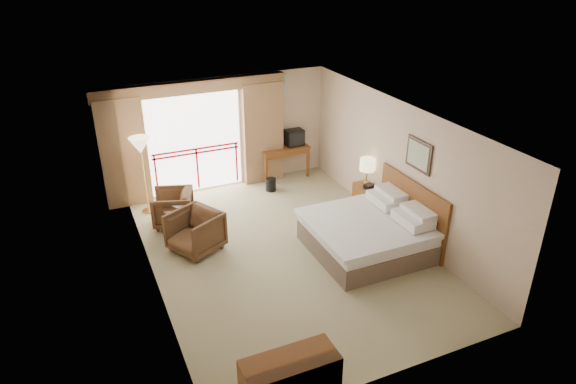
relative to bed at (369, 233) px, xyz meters
name	(u,v)px	position (x,y,z in m)	size (l,w,h in m)	color
floor	(286,252)	(-1.50, 0.60, -0.38)	(7.00, 7.00, 0.00)	#958F66
ceiling	(285,119)	(-1.50, 0.60, 2.32)	(7.00, 7.00, 0.00)	white
wall_back	(227,132)	(-1.50, 4.10, 0.97)	(5.00, 5.00, 0.00)	beige
wall_front	(395,297)	(-1.50, -2.90, 0.97)	(5.00, 5.00, 0.00)	beige
wall_left	(148,216)	(-4.00, 0.60, 0.97)	(7.00, 7.00, 0.00)	beige
wall_right	(399,168)	(1.00, 0.60, 0.97)	(7.00, 7.00, 0.00)	beige
balcony_door	(195,143)	(-2.30, 4.08, 0.82)	(2.40, 2.40, 0.00)	white
balcony_railing	(197,158)	(-2.30, 4.06, 0.44)	(2.09, 0.03, 1.02)	#AB0E19
curtain_left	(123,153)	(-3.95, 3.95, 0.87)	(1.00, 0.26, 2.50)	#886040
curtain_right	(262,133)	(-0.65, 3.95, 0.87)	(1.00, 0.26, 2.50)	#886040
valance	(192,87)	(-2.30, 3.98, 2.17)	(4.40, 0.22, 0.28)	#886040
hvac_vent	(277,86)	(-0.20, 4.07, 1.97)	(0.50, 0.04, 0.50)	silver
bed	(369,233)	(0.00, 0.00, 0.00)	(2.13, 2.06, 0.97)	brown
headboard	(412,212)	(0.96, 0.00, 0.27)	(0.06, 2.10, 1.30)	#5F3116
framed_art	(419,155)	(0.97, 0.00, 1.47)	(0.04, 0.72, 0.60)	black
nightstand	(366,198)	(0.86, 1.47, -0.06)	(0.44, 0.52, 0.62)	#5F3116
table_lamp	(367,165)	(0.86, 1.52, 0.70)	(0.33, 0.33, 0.59)	tan
phone	(369,186)	(0.81, 1.32, 0.29)	(0.20, 0.16, 0.09)	black
desk	(283,153)	(-0.10, 3.99, 0.26)	(1.25, 0.60, 0.82)	#5F3116
tv	(294,138)	(0.20, 3.93, 0.64)	(0.45, 0.36, 0.41)	black
coffee_maker	(270,143)	(-0.45, 3.94, 0.58)	(0.13, 0.13, 0.28)	black
cup	(277,147)	(-0.30, 3.89, 0.48)	(0.07, 0.07, 0.09)	white
wastebasket	(271,185)	(-0.72, 3.28, -0.22)	(0.25, 0.25, 0.32)	black
armchair_far	(174,223)	(-3.23, 2.61, -0.38)	(0.81, 0.83, 0.75)	#452B19
armchair_near	(197,250)	(-3.07, 1.37, -0.38)	(0.87, 0.90, 0.82)	#452B19
side_table	(176,216)	(-3.26, 2.15, 0.03)	(0.54, 0.54, 0.59)	black
book	(175,208)	(-3.26, 2.15, 0.22)	(0.18, 0.24, 0.02)	white
floor_lamp	(140,148)	(-3.64, 3.39, 1.13)	(0.45, 0.45, 1.75)	tan
dresser	(290,384)	(-2.95, -2.85, 0.03)	(1.22, 0.52, 0.82)	#5F3116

